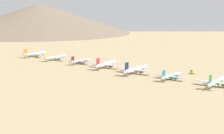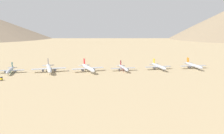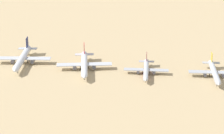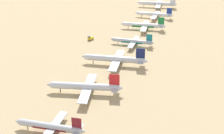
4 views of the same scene
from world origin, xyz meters
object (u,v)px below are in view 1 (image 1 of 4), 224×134
at_px(parked_jet_6, 81,61).
at_px(parked_jet_8, 34,54).
at_px(service_truck, 192,72).
at_px(parked_jet_7, 56,57).
at_px(parked_jet_3, 171,76).
at_px(parked_jet_5, 106,64).
at_px(parked_jet_2, 217,82).
at_px(parked_jet_4, 136,69).

relative_size(parked_jet_6, parked_jet_8, 0.89).
relative_size(parked_jet_8, service_truck, 7.75).
bearing_deg(parked_jet_7, parked_jet_3, -101.85).
xyz_separation_m(parked_jet_5, service_truck, (16.56, -98.71, -2.65)).
bearing_deg(service_truck, parked_jet_7, 90.31).
bearing_deg(service_truck, parked_jet_3, 167.66).
relative_size(parked_jet_2, parked_jet_6, 1.20).
distance_m(parked_jet_3, parked_jet_7, 183.43).
bearing_deg(parked_jet_2, parked_jet_4, 79.54).
bearing_deg(parked_jet_6, parked_jet_7, 82.12).
height_order(parked_jet_5, parked_jet_6, parked_jet_5).
relative_size(parked_jet_3, parked_jet_4, 0.77).
distance_m(parked_jet_6, parked_jet_7, 46.51).
distance_m(parked_jet_7, parked_jet_8, 47.59).
height_order(parked_jet_6, parked_jet_8, parked_jet_8).
height_order(parked_jet_2, parked_jet_6, parked_jet_2).
xyz_separation_m(parked_jet_7, service_truck, (1.02, -187.99, -2.06)).
height_order(parked_jet_5, parked_jet_8, parked_jet_5).
relative_size(parked_jet_4, parked_jet_8, 1.17).
height_order(parked_jet_2, parked_jet_5, parked_jet_5).
bearing_deg(parked_jet_4, parked_jet_5, 74.48).
relative_size(parked_jet_2, parked_jet_3, 1.18).
relative_size(parked_jet_4, parked_jet_5, 1.04).
distance_m(parked_jet_3, parked_jet_6, 137.08).
bearing_deg(service_truck, parked_jet_6, 92.98).
distance_m(parked_jet_4, service_truck, 60.53).
bearing_deg(parked_jet_6, parked_jet_8, 80.40).
bearing_deg(parked_jet_4, service_truck, -61.03).
bearing_deg(parked_jet_3, parked_jet_8, 78.26).
bearing_deg(parked_jet_3, parked_jet_5, 76.22).
relative_size(parked_jet_5, parked_jet_8, 1.12).
xyz_separation_m(parked_jet_4, parked_jet_5, (12.72, 45.81, -0.19)).
xyz_separation_m(parked_jet_2, parked_jet_5, (29.52, 136.78, 0.30)).
bearing_deg(parked_jet_8, parked_jet_2, -101.28).
distance_m(parked_jet_4, parked_jet_8, 185.60).
bearing_deg(parked_jet_6, parked_jet_3, -103.20).
bearing_deg(parked_jet_3, parked_jet_4, 78.04).
xyz_separation_m(parked_jet_2, parked_jet_7, (45.06, 226.06, -0.29)).
bearing_deg(parked_jet_7, parked_jet_6, -97.88).
xyz_separation_m(parked_jet_7, parked_jet_8, (9.32, 46.66, 0.09)).
relative_size(parked_jet_4, parked_jet_6, 1.32).
xyz_separation_m(parked_jet_4, parked_jet_6, (21.89, 89.02, -1.23)).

